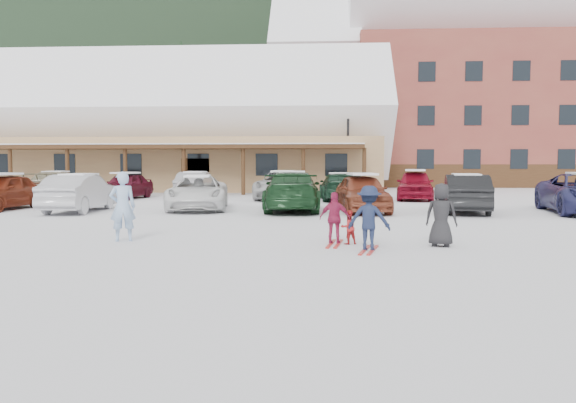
# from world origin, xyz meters

# --- Properties ---
(ground) EXTENTS (160.00, 160.00, 0.00)m
(ground) POSITION_xyz_m (0.00, 0.00, 0.00)
(ground) COLOR white
(ground) RESTS_ON ground
(forested_hillside) EXTENTS (300.00, 70.00, 38.00)m
(forested_hillside) POSITION_xyz_m (0.00, 85.00, 19.00)
(forested_hillside) COLOR black
(forested_hillside) RESTS_ON ground
(day_lodge) EXTENTS (29.12, 12.50, 10.38)m
(day_lodge) POSITION_xyz_m (-9.00, 27.96, 3.94)
(day_lodge) COLOR tan
(day_lodge) RESTS_ON ground
(alpine_hotel) EXTENTS (31.48, 14.01, 21.48)m
(alpine_hotel) POSITION_xyz_m (14.27, 38.00, 8.63)
(alpine_hotel) COLOR brown
(alpine_hotel) RESTS_ON ground
(lamp_post) EXTENTS (0.50, 0.25, 6.06)m
(lamp_post) POSITION_xyz_m (2.77, 24.01, 3.43)
(lamp_post) COLOR black
(lamp_post) RESTS_ON ground
(conifer_2) EXTENTS (5.28, 5.28, 12.24)m
(conifer_2) POSITION_xyz_m (-30.00, 42.00, 6.83)
(conifer_2) COLOR black
(conifer_2) RESTS_ON ground
(conifer_3) EXTENTS (3.96, 3.96, 9.18)m
(conifer_3) POSITION_xyz_m (6.00, 44.00, 5.12)
(conifer_3) COLOR black
(conifer_3) RESTS_ON ground
(adult_skier) EXTENTS (0.73, 0.61, 1.72)m
(adult_skier) POSITION_xyz_m (-3.79, 0.97, 0.86)
(adult_skier) COLOR #9BBCE5
(adult_skier) RESTS_ON ground
(toddler_red) EXTENTS (0.48, 0.43, 0.81)m
(toddler_red) POSITION_xyz_m (1.76, 0.78, 0.40)
(toddler_red) COLOR red
(toddler_red) RESTS_ON ground
(child_navy) EXTENTS (1.02, 0.73, 1.44)m
(child_navy) POSITION_xyz_m (2.16, -0.18, 0.72)
(child_navy) COLOR #17203D
(child_navy) RESTS_ON ground
(skis_child_navy) EXTENTS (0.51, 1.41, 0.03)m
(skis_child_navy) POSITION_xyz_m (2.16, -0.18, 0.01)
(skis_child_navy) COLOR red
(skis_child_navy) RESTS_ON ground
(child_magenta) EXTENTS (0.77, 0.41, 1.25)m
(child_magenta) POSITION_xyz_m (1.43, 0.73, 0.62)
(child_magenta) COLOR #9F2149
(child_magenta) RESTS_ON ground
(skis_child_magenta) EXTENTS (0.40, 1.41, 0.03)m
(skis_child_magenta) POSITION_xyz_m (1.43, 0.73, 0.01)
(skis_child_magenta) COLOR red
(skis_child_magenta) RESTS_ON ground
(bystander_dark) EXTENTS (0.83, 0.68, 1.47)m
(bystander_dark) POSITION_xyz_m (3.88, 0.54, 0.74)
(bystander_dark) COLOR black
(bystander_dark) RESTS_ON ground
(parked_car_0) EXTENTS (2.03, 4.46, 1.48)m
(parked_car_0) POSITION_xyz_m (-12.08, 9.78, 0.74)
(parked_car_0) COLOR maroon
(parked_car_0) RESTS_ON ground
(parked_car_1) EXTENTS (1.66, 4.53, 1.48)m
(parked_car_1) POSITION_xyz_m (-8.44, 9.00, 0.74)
(parked_car_1) COLOR #BABAC0
(parked_car_1) RESTS_ON ground
(parked_car_2) EXTENTS (3.01, 5.31, 1.40)m
(parked_car_2) POSITION_xyz_m (-3.98, 10.22, 0.70)
(parked_car_2) COLOR white
(parked_car_2) RESTS_ON ground
(parked_car_3) EXTENTS (2.37, 5.49, 1.57)m
(parked_car_3) POSITION_xyz_m (-0.07, 9.88, 0.79)
(parked_car_3) COLOR #173B1E
(parked_car_3) RESTS_ON ground
(parked_car_4) EXTENTS (2.25, 4.58, 1.50)m
(parked_car_4) POSITION_xyz_m (2.69, 9.61, 0.75)
(parked_car_4) COLOR brown
(parked_car_4) RESTS_ON ground
(parked_car_5) EXTENTS (2.26, 4.69, 1.48)m
(parked_car_5) POSITION_xyz_m (6.70, 9.57, 0.74)
(parked_car_5) COLOR black
(parked_car_5) RESTS_ON ground
(parked_car_7) EXTENTS (2.84, 5.31, 1.46)m
(parked_car_7) POSITION_xyz_m (-13.05, 16.52, 0.73)
(parked_car_7) COLOR gray
(parked_car_7) RESTS_ON ground
(parked_car_8) EXTENTS (2.13, 4.28, 1.40)m
(parked_car_8) POSITION_xyz_m (-9.35, 16.79, 0.70)
(parked_car_8) COLOR #5A1123
(parked_car_8) RESTS_ON ground
(parked_car_9) EXTENTS (1.63, 4.38, 1.43)m
(parked_car_9) POSITION_xyz_m (-5.79, 17.72, 0.72)
(parked_car_9) COLOR #9C9A9F
(parked_car_9) RESTS_ON ground
(parked_car_10) EXTENTS (2.89, 5.55, 1.49)m
(parked_car_10) POSITION_xyz_m (-0.98, 16.93, 0.75)
(parked_car_10) COLOR #BCBCBC
(parked_car_10) RESTS_ON ground
(parked_car_11) EXTENTS (2.16, 4.89, 1.40)m
(parked_car_11) POSITION_xyz_m (2.01, 16.29, 0.70)
(parked_car_11) COLOR #153221
(parked_car_11) RESTS_ON ground
(parked_car_12) EXTENTS (2.52, 4.79, 1.55)m
(parked_car_12) POSITION_xyz_m (5.97, 17.05, 0.78)
(parked_car_12) COLOR maroon
(parked_car_12) RESTS_ON ground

